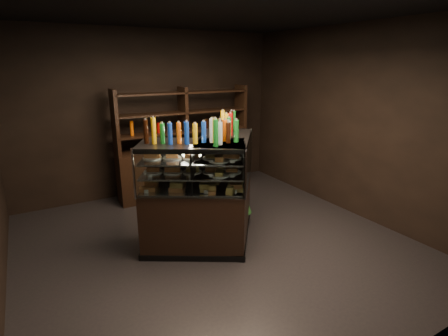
{
  "coord_description": "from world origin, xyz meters",
  "views": [
    {
      "loc": [
        -2.05,
        -3.82,
        2.4
      ],
      "look_at": [
        0.09,
        -0.09,
        1.11
      ],
      "focal_mm": 28.0,
      "sensor_mm": 36.0,
      "label": 1
    }
  ],
  "objects": [
    {
      "name": "room_shell",
      "position": [
        0.0,
        0.0,
        1.94
      ],
      "size": [
        5.02,
        5.02,
        3.01
      ],
      "color": "black",
      "rests_on": "ground"
    },
    {
      "name": "ground",
      "position": [
        0.0,
        0.0,
        0.0
      ],
      "size": [
        5.0,
        5.0,
        0.0
      ],
      "primitive_type": "plane",
      "color": "black",
      "rests_on": "ground"
    },
    {
      "name": "potted_conifer",
      "position": [
        0.62,
        0.38,
        0.48
      ],
      "size": [
        0.39,
        0.39,
        0.84
      ],
      "rotation": [
        0.0,
        0.0,
        0.05
      ],
      "color": "black",
      "rests_on": "ground"
    },
    {
      "name": "bottles_top",
      "position": [
        -0.04,
        0.08,
        1.6
      ],
      "size": [
        1.39,
        0.94,
        0.3
      ],
      "color": "yellow",
      "rests_on": "display_case"
    },
    {
      "name": "food_display",
      "position": [
        -0.04,
        0.08,
        1.14
      ],
      "size": [
        1.56,
        1.08,
        0.45
      ],
      "color": "#C48246",
      "rests_on": "display_case"
    },
    {
      "name": "back_shelving",
      "position": [
        0.46,
        2.05,
        0.6
      ],
      "size": [
        2.5,
        0.47,
        2.0
      ],
      "rotation": [
        0.0,
        0.0,
        -0.02
      ],
      "color": "black",
      "rests_on": "ground"
    },
    {
      "name": "display_case",
      "position": [
        -0.04,
        0.08,
        0.49
      ],
      "size": [
        1.95,
        1.48,
        1.47
      ],
      "rotation": [
        0.0,
        0.0,
        0.19
      ],
      "color": "black",
      "rests_on": "ground"
    }
  ]
}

